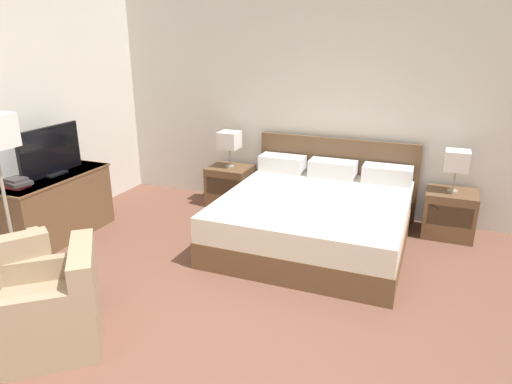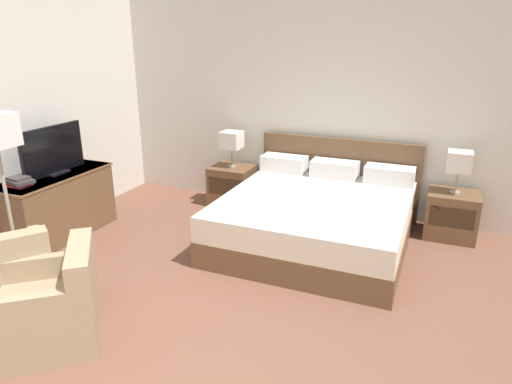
% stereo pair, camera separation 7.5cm
% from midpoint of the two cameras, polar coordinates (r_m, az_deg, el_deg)
% --- Properties ---
extents(wall_back, '(6.70, 0.06, 2.89)m').
position_cam_midpoint_polar(wall_back, '(5.87, 8.32, 11.46)').
color(wall_back, beige).
rests_on(wall_back, ground).
extents(wall_left, '(0.06, 5.62, 2.89)m').
position_cam_midpoint_polar(wall_left, '(5.49, -28.61, 8.84)').
color(wall_left, beige).
rests_on(wall_left, ground).
extents(bed, '(2.01, 2.07, 0.98)m').
position_cam_midpoint_polar(bed, '(5.10, 8.00, -3.09)').
color(bed, brown).
rests_on(bed, ground).
extents(nightstand_left, '(0.55, 0.48, 0.53)m').
position_cam_midpoint_polar(nightstand_left, '(6.19, -2.63, 0.82)').
color(nightstand_left, brown).
rests_on(nightstand_left, ground).
extents(nightstand_right, '(0.55, 0.48, 0.53)m').
position_cam_midpoint_polar(nightstand_right, '(5.65, 23.59, -2.64)').
color(nightstand_right, brown).
rests_on(nightstand_right, ground).
extents(table_lamp_left, '(0.26, 0.26, 0.47)m').
position_cam_midpoint_polar(table_lamp_left, '(6.03, -2.71, 6.44)').
color(table_lamp_left, gray).
rests_on(table_lamp_left, nightstand_left).
extents(table_lamp_right, '(0.26, 0.26, 0.47)m').
position_cam_midpoint_polar(table_lamp_right, '(5.47, 24.44, 3.43)').
color(table_lamp_right, gray).
rests_on(table_lamp_right, nightstand_right).
extents(dresser, '(0.56, 1.34, 0.74)m').
position_cam_midpoint_polar(dresser, '(5.61, -23.27, -1.48)').
color(dresser, brown).
rests_on(dresser, ground).
extents(tv, '(0.18, 0.84, 0.53)m').
position_cam_midpoint_polar(tv, '(5.48, -23.69, 4.72)').
color(tv, black).
rests_on(tv, dresser).
extents(book_red_cover, '(0.19, 0.17, 0.03)m').
position_cam_midpoint_polar(book_red_cover, '(5.22, -27.02, 0.83)').
color(book_red_cover, '#B7282D').
rests_on(book_red_cover, dresser).
extents(book_blue_cover, '(0.29, 0.25, 0.04)m').
position_cam_midpoint_polar(book_blue_cover, '(5.21, -27.04, 1.19)').
color(book_blue_cover, '#383333').
rests_on(book_blue_cover, book_red_cover).
extents(book_small_top, '(0.20, 0.18, 0.03)m').
position_cam_midpoint_polar(book_small_top, '(5.21, -27.21, 1.55)').
color(book_small_top, '#383333').
rests_on(book_small_top, book_blue_cover).
extents(armchair_by_window, '(0.95, 0.95, 0.76)m').
position_cam_midpoint_polar(armchair_by_window, '(4.33, -28.37, -9.69)').
color(armchair_by_window, '#9E8466').
rests_on(armchair_by_window, ground).
extents(armchair_companion, '(0.96, 0.96, 0.76)m').
position_cam_midpoint_polar(armchair_companion, '(3.78, -23.42, -13.19)').
color(armchair_companion, '#9E8466').
rests_on(armchair_companion, ground).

